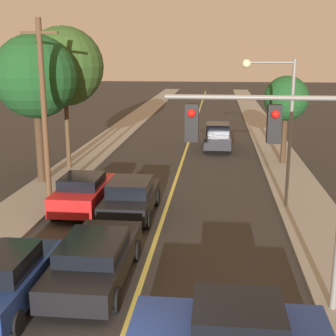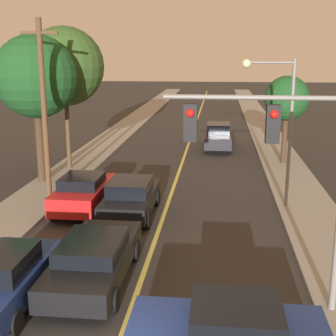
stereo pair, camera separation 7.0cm
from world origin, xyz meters
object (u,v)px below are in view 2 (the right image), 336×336
car_far_oncoming (218,136)px  car_crossing_right (229,336)px  car_outer_lane_front (1,277)px  tree_left_far (65,67)px  car_near_lane_second (131,197)px  car_near_lane_front (94,258)px  traffic_signal_mast (283,154)px  tree_right_near (287,99)px  utility_pole_left (44,108)px  tree_left_near (36,77)px  car_outer_lane_second (83,192)px  streetlamp_right (277,111)px

car_far_oncoming → car_crossing_right: (0.33, -23.18, -0.07)m
car_outer_lane_front → tree_left_far: bearing=101.0°
car_near_lane_second → car_far_oncoming: 14.46m
car_near_lane_front → car_far_oncoming: 20.00m
traffic_signal_mast → tree_right_near: traffic_signal_mast is taller
car_crossing_right → utility_pole_left: 13.61m
tree_left_far → car_outer_lane_front: bearing=-79.0°
car_far_oncoming → traffic_signal_mast: bearing=94.2°
car_far_oncoming → tree_left_near: bearing=47.9°
utility_pole_left → tree_left_near: 3.29m
car_outer_lane_front → utility_pole_left: 9.52m
car_outer_lane_second → car_crossing_right: car_outer_lane_second is taller
tree_right_near → tree_left_near: bearing=-156.8°
car_outer_lane_front → car_far_oncoming: car_far_oncoming is taller
car_crossing_right → tree_right_near: tree_right_near is taller
car_near_lane_second → car_crossing_right: 9.88m
car_outer_lane_second → tree_left_near: bearing=130.0°
utility_pole_left → car_outer_lane_second: bearing=-31.2°
traffic_signal_mast → tree_left_far: tree_left_far is taller
car_near_lane_front → car_far_oncoming: bearing=80.1°
car_far_oncoming → tree_left_near: size_ratio=0.67×
car_near_lane_front → tree_right_near: (7.27, 15.37, 3.13)m
car_far_oncoming → car_crossing_right: car_far_oncoming is taller
streetlamp_right → utility_pole_left: (-9.78, -0.10, -0.00)m
car_far_oncoming → tree_left_near: (-8.78, -9.74, 4.42)m
traffic_signal_mast → streetlamp_right: 8.31m
tree_left_near → car_outer_lane_front: bearing=-74.0°
car_crossing_right → tree_left_far: bearing=27.9°
car_near_lane_front → streetlamp_right: size_ratio=0.81×
car_crossing_right → utility_pole_left: bearing=35.9°
streetlamp_right → tree_left_far: size_ratio=0.79×
streetlamp_right → tree_left_far: (-10.66, 5.53, 1.56)m
car_outer_lane_front → streetlamp_right: streetlamp_right is taller
car_near_lane_second → car_far_oncoming: bearing=76.3°
streetlamp_right → utility_pole_left: bearing=-179.4°
car_near_lane_front → tree_right_near: tree_right_near is taller
traffic_signal_mast → tree_right_near: (2.31, 16.33, -0.23)m
traffic_signal_mast → tree_left_near: bearing=133.4°
car_near_lane_second → tree_left_near: tree_left_near is taller
car_outer_lane_front → streetlamp_right: 12.27m
car_near_lane_second → car_outer_lane_front: size_ratio=1.05×
tree_left_near → tree_left_far: tree_left_far is taller
car_outer_lane_second → traffic_signal_mast: bearing=-44.9°
tree_left_far → tree_right_near: tree_left_far is taller
car_near_lane_second → tree_left_far: tree_left_far is taller
streetlamp_right → traffic_signal_mast: bearing=-95.8°
car_near_lane_front → traffic_signal_mast: 6.07m
streetlamp_right → utility_pole_left: utility_pole_left is taller
car_far_oncoming → tree_right_near: 6.51m
car_far_oncoming → streetlamp_right: 13.03m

